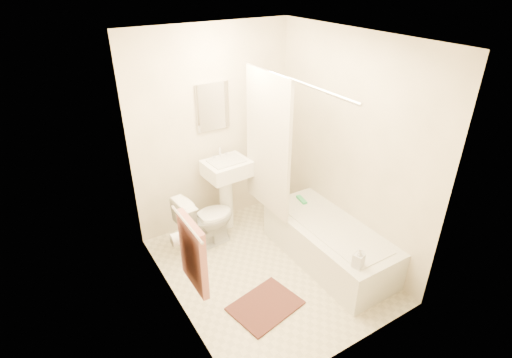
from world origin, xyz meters
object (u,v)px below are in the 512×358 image
bath_mat (265,306)px  soap_bottle (359,258)px  toilet (206,220)px  sink (227,192)px  bathtub (328,243)px

bath_mat → soap_bottle: 1.01m
toilet → bath_mat: size_ratio=1.07×
toilet → soap_bottle: (0.81, -1.58, 0.21)m
toilet → sink: (0.38, 0.19, 0.16)m
sink → toilet: bearing=-156.9°
bathtub → soap_bottle: (-0.21, -0.62, 0.32)m
bathtub → bath_mat: bathtub is taller
bath_mat → soap_bottle: soap_bottle is taller
toilet → bathtub: bearing=-138.6°
soap_bottle → toilet: bearing=117.3°
bathtub → soap_bottle: soap_bottle is taller
toilet → bathtub: 1.41m
bathtub → soap_bottle: 0.73m
bathtub → toilet: bearing=136.8°
sink → bathtub: sink is taller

